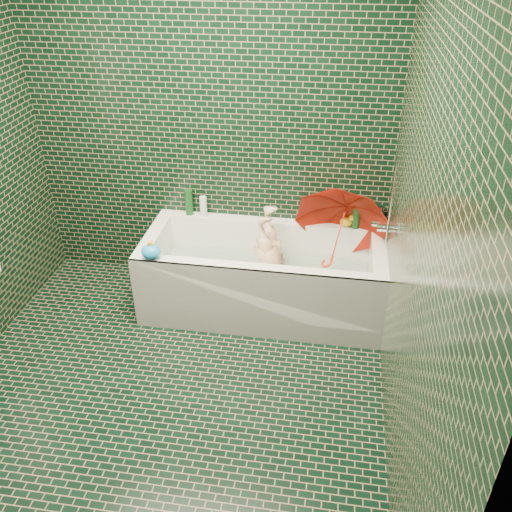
% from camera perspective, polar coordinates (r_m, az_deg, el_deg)
% --- Properties ---
extents(floor, '(2.80, 2.80, 0.00)m').
position_cam_1_polar(floor, '(3.42, -9.63, -14.66)').
color(floor, black).
rests_on(floor, ground).
extents(wall_back, '(2.80, 0.00, 2.80)m').
position_cam_1_polar(wall_back, '(3.90, -5.07, 13.72)').
color(wall_back, black).
rests_on(wall_back, floor).
extents(wall_right, '(0.00, 2.80, 2.80)m').
position_cam_1_polar(wall_right, '(2.54, 16.72, 1.99)').
color(wall_right, black).
rests_on(wall_right, floor).
extents(bathtub, '(1.70, 0.75, 0.55)m').
position_cam_1_polar(bathtub, '(3.94, 0.70, -2.88)').
color(bathtub, white).
rests_on(bathtub, floor).
extents(bath_mat, '(1.35, 0.47, 0.01)m').
position_cam_1_polar(bath_mat, '(3.99, 0.73, -3.39)').
color(bath_mat, green).
rests_on(bath_mat, bathtub).
extents(water, '(1.48, 0.53, 0.00)m').
position_cam_1_polar(water, '(3.91, 0.74, -1.67)').
color(water, silver).
rests_on(water, bathtub).
extents(faucet, '(0.18, 0.19, 0.55)m').
position_cam_1_polar(faucet, '(3.65, 13.55, 3.40)').
color(faucet, silver).
rests_on(faucet, wall_right).
extents(child, '(0.97, 0.49, 0.33)m').
position_cam_1_polar(child, '(3.91, 1.76, -1.46)').
color(child, '#E3B18E').
rests_on(child, bathtub).
extents(umbrella, '(0.95, 0.94, 1.01)m').
position_cam_1_polar(umbrella, '(3.78, 8.70, 2.33)').
color(umbrella, red).
rests_on(umbrella, bathtub).
extents(soap_bottle_a, '(0.12, 0.12, 0.24)m').
position_cam_1_polar(soap_bottle_a, '(4.05, 12.17, 2.95)').
color(soap_bottle_a, white).
rests_on(soap_bottle_a, bathtub).
extents(soap_bottle_b, '(0.12, 0.12, 0.20)m').
position_cam_1_polar(soap_bottle_b, '(4.03, 12.76, 2.74)').
color(soap_bottle_b, '#5A217C').
rests_on(soap_bottle_b, bathtub).
extents(soap_bottle_c, '(0.15, 0.15, 0.17)m').
position_cam_1_polar(soap_bottle_c, '(4.03, 11.46, 2.88)').
color(soap_bottle_c, '#124116').
rests_on(soap_bottle_c, bathtub).
extents(bottle_right_tall, '(0.07, 0.07, 0.23)m').
position_cam_1_polar(bottle_right_tall, '(3.97, 10.55, 4.40)').
color(bottle_right_tall, '#124116').
rests_on(bottle_right_tall, bathtub).
extents(bottle_right_pump, '(0.05, 0.05, 0.18)m').
position_cam_1_polar(bottle_right_pump, '(4.00, 12.91, 3.95)').
color(bottle_right_pump, silver).
rests_on(bottle_right_pump, bathtub).
extents(bottle_left_tall, '(0.07, 0.07, 0.20)m').
position_cam_1_polar(bottle_left_tall, '(4.13, -7.06, 5.63)').
color(bottle_left_tall, '#124116').
rests_on(bottle_left_tall, bathtub).
extents(bottle_left_short, '(0.07, 0.07, 0.16)m').
position_cam_1_polar(bottle_left_short, '(4.10, -5.56, 5.21)').
color(bottle_left_short, white).
rests_on(bottle_left_short, bathtub).
extents(rubber_duck, '(0.12, 0.09, 0.10)m').
position_cam_1_polar(rubber_duck, '(4.00, 9.58, 3.62)').
color(rubber_duck, gold).
rests_on(rubber_duck, bathtub).
extents(bath_toy, '(0.15, 0.13, 0.13)m').
position_cam_1_polar(bath_toy, '(3.62, -11.00, 0.47)').
color(bath_toy, '#1A8EEA').
rests_on(bath_toy, bathtub).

